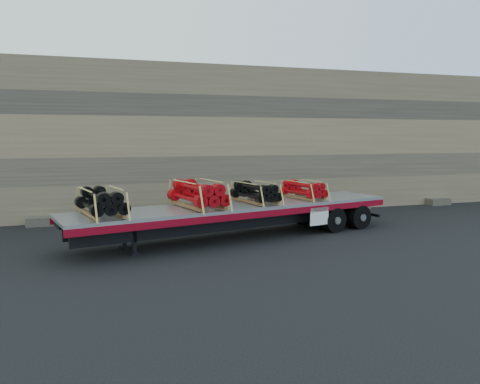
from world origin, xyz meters
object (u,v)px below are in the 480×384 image
(bundle_midrear, at_px, (255,193))
(bundle_rear, at_px, (303,190))
(bundle_front, at_px, (101,203))
(bundle_midfront, at_px, (198,195))
(trailer, at_px, (237,221))

(bundle_midrear, distance_m, bundle_rear, 2.27)
(bundle_front, xyz_separation_m, bundle_midfront, (3.22, 0.76, 0.04))
(bundle_midfront, xyz_separation_m, bundle_rear, (4.50, 1.06, -0.11))
(trailer, distance_m, bundle_front, 5.00)
(bundle_midfront, relative_size, bundle_rear, 1.32)
(trailer, relative_size, bundle_midrear, 6.08)
(bundle_midrear, bearing_deg, trailer, 180.00)
(trailer, relative_size, bundle_front, 5.45)
(bundle_front, relative_size, bundle_rear, 1.20)
(bundle_front, bearing_deg, bundle_midfront, -0.00)
(bundle_midfront, height_order, bundle_midrear, bundle_midfront)
(bundle_midfront, bearing_deg, bundle_midrear, -0.00)
(bundle_midfront, distance_m, bundle_rear, 4.63)
(bundle_front, height_order, bundle_rear, bundle_front)
(bundle_front, bearing_deg, bundle_rear, 0.00)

